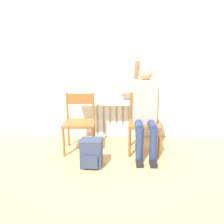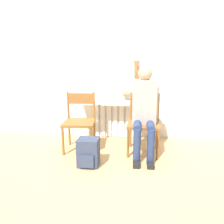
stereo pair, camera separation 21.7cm
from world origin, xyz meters
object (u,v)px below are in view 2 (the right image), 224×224
at_px(backpack, 88,153).
at_px(chair_left, 80,120).
at_px(chair_right, 144,122).
at_px(cat, 131,93).
at_px(person, 144,107).

bearing_deg(backpack, chair_left, 114.91).
height_order(chair_left, chair_right, same).
bearing_deg(cat, chair_left, -143.40).
relative_size(chair_left, chair_right, 1.00).
distance_m(cat, backpack, 1.38).
xyz_separation_m(chair_left, backpack, (0.25, -0.55, -0.28)).
bearing_deg(chair_left, chair_right, -4.78).
bearing_deg(chair_left, cat, 31.82).
height_order(chair_right, cat, cat).
bearing_deg(person, cat, 106.99).
relative_size(chair_right, person, 0.62).
distance_m(person, cat, 0.71).
relative_size(chair_left, backpack, 2.40).
xyz_separation_m(chair_right, cat, (-0.21, 0.57, 0.36)).
bearing_deg(chair_right, chair_left, -176.90).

